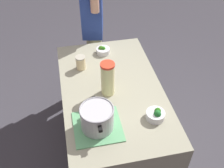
% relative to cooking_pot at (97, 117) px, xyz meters
% --- Properties ---
extents(ground_plane, '(8.00, 8.00, 0.00)m').
position_rel_cooking_pot_xyz_m(ground_plane, '(0.35, -0.17, -1.01)').
color(ground_plane, '#434148').
extents(counter_slab, '(1.32, 0.79, 0.91)m').
position_rel_cooking_pot_xyz_m(counter_slab, '(0.35, -0.17, -0.55)').
color(counter_slab, gray).
rests_on(counter_slab, ground_plane).
extents(dish_cloth, '(0.32, 0.33, 0.01)m').
position_rel_cooking_pot_xyz_m(dish_cloth, '(0.00, 0.00, -0.09)').
color(dish_cloth, '#66AF76').
rests_on(dish_cloth, counter_slab).
extents(cooking_pot, '(0.30, 0.23, 0.17)m').
position_rel_cooking_pot_xyz_m(cooking_pot, '(0.00, 0.00, 0.00)').
color(cooking_pot, '#B7B7BC').
rests_on(cooking_pot, dish_cloth).
extents(lemonade_pitcher, '(0.11, 0.11, 0.28)m').
position_rel_cooking_pot_xyz_m(lemonade_pitcher, '(0.32, -0.13, 0.04)').
color(lemonade_pitcher, beige).
rests_on(lemonade_pitcher, counter_slab).
extents(mason_jar, '(0.08, 0.08, 0.12)m').
position_rel_cooking_pot_xyz_m(mason_jar, '(0.65, 0.03, -0.04)').
color(mason_jar, beige).
rests_on(mason_jar, counter_slab).
extents(broccoli_bowl_front, '(0.13, 0.13, 0.09)m').
position_rel_cooking_pot_xyz_m(broccoli_bowl_front, '(-0.00, -0.41, -0.06)').
color(broccoli_bowl_front, silver).
rests_on(broccoli_bowl_front, counter_slab).
extents(broccoli_bowl_center, '(0.12, 0.12, 0.07)m').
position_rel_cooking_pot_xyz_m(broccoli_bowl_center, '(0.84, -0.19, -0.07)').
color(broccoli_bowl_center, silver).
rests_on(broccoli_bowl_center, counter_slab).
extents(person_cook, '(0.50, 0.26, 1.71)m').
position_rel_cooking_pot_xyz_m(person_cook, '(1.28, -0.17, -0.06)').
color(person_cook, tan).
rests_on(person_cook, ground_plane).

